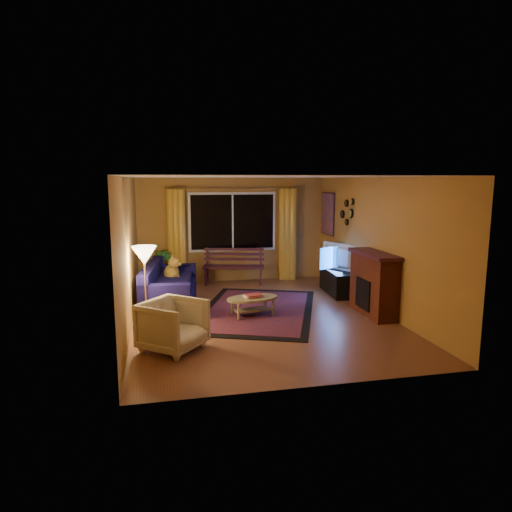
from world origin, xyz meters
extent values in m
cube|color=brown|center=(0.00, 0.00, -0.01)|extent=(4.50, 6.00, 0.02)
cube|color=white|center=(0.00, 0.00, 2.51)|extent=(4.50, 6.00, 0.02)
cube|color=#B8833B|center=(0.00, 3.01, 1.25)|extent=(4.50, 0.02, 2.50)
cube|color=#B8833B|center=(-2.26, 0.00, 1.25)|extent=(0.02, 6.00, 2.50)
cube|color=#B8833B|center=(2.26, 0.00, 1.25)|extent=(0.02, 6.00, 2.50)
cube|color=black|center=(0.00, 2.94, 1.45)|extent=(2.00, 0.02, 1.30)
cylinder|color=#BF8C3F|center=(0.00, 2.90, 2.25)|extent=(3.20, 0.03, 0.03)
cylinder|color=gold|center=(-1.35, 2.88, 1.12)|extent=(0.36, 0.36, 2.24)
cylinder|color=gold|center=(1.35, 2.88, 1.12)|extent=(0.36, 0.36, 2.24)
cube|color=#3A1520|center=(-0.05, 2.56, 0.21)|extent=(1.48, 0.74, 0.43)
imported|color=#235B1E|center=(-1.72, 2.51, 0.44)|extent=(0.57, 0.57, 0.87)
cube|color=black|center=(-1.57, 0.88, 0.42)|extent=(1.17, 2.19, 0.85)
imported|color=beige|center=(-1.60, -1.42, 0.41)|extent=(1.08, 1.08, 0.81)
cylinder|color=#BF8C3F|center=(-2.00, -0.40, 0.69)|extent=(0.28, 0.28, 1.38)
cube|color=maroon|center=(0.02, 0.30, 0.01)|extent=(3.07, 3.75, 0.02)
cylinder|color=#978859|center=(-0.14, -0.03, 0.18)|extent=(1.12, 1.12, 0.35)
cube|color=black|center=(2.00, 1.22, 0.26)|extent=(0.51, 1.27, 0.52)
imported|color=black|center=(2.00, 1.22, 0.80)|extent=(0.55, 0.96, 0.58)
cube|color=maroon|center=(2.05, -0.40, 0.55)|extent=(0.40, 1.20, 1.10)
cube|color=#D9572A|center=(2.22, 2.45, 1.65)|extent=(0.04, 0.76, 0.96)
camera|label=1|loc=(-1.78, -7.87, 2.45)|focal=32.00mm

